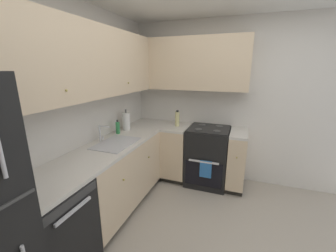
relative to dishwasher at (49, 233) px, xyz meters
name	(u,v)px	position (x,y,z in m)	size (l,w,h in m)	color
wall_back	(61,121)	(0.58, 0.33, 0.83)	(3.66, 0.05, 2.52)	silver
wall_right	(241,104)	(2.39, -1.41, 0.83)	(0.05, 3.53, 2.52)	silver
dishwasher	(49,233)	(0.00, 0.00, 0.00)	(0.60, 0.63, 0.87)	black
lower_cabinets_back	(117,176)	(1.03, 0.00, 0.00)	(1.46, 0.62, 0.87)	beige
countertop_back	(115,144)	(1.03, 0.00, 0.45)	(2.66, 0.60, 0.04)	beige
lower_cabinets_right	(199,156)	(2.06, -0.86, 0.00)	(0.62, 1.26, 0.87)	beige
countertop_right	(200,129)	(2.06, -0.86, 0.45)	(0.60, 1.26, 0.03)	beige
oven_range	(208,155)	(2.08, -1.00, 0.02)	(0.68, 0.62, 1.05)	black
upper_cabinets_back	(89,62)	(0.87, 0.14, 1.42)	(2.34, 0.34, 0.77)	beige
upper_cabinets_right	(188,64)	(2.20, -0.60, 1.42)	(0.32, 1.81, 0.77)	beige
sink	(116,147)	(1.02, -0.03, 0.43)	(0.57, 0.40, 0.10)	#B7B7BC
faucet	(102,132)	(1.03, 0.18, 0.60)	(0.07, 0.16, 0.21)	silver
soap_bottle	(118,128)	(1.39, 0.18, 0.55)	(0.06, 0.06, 0.20)	#338C4C
paper_towel_roll	(126,121)	(1.59, 0.16, 0.60)	(0.11, 0.11, 0.32)	white
oil_bottle	(177,119)	(2.06, -0.49, 0.59)	(0.07, 0.07, 0.26)	beige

